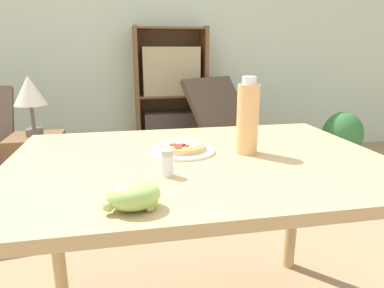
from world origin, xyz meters
TOP-DOWN VIEW (x-y plane):
  - wall_back at (0.00, 2.62)m, footprint 8.00×0.05m
  - dining_table at (0.07, 0.01)m, footprint 1.29×0.91m
  - pizza_on_plate at (0.03, 0.09)m, footprint 0.23×0.23m
  - grape_bunch at (-0.16, -0.34)m, footprint 0.13×0.11m
  - drink_bottle at (0.25, 0.04)m, footprint 0.08×0.08m
  - salt_shaker at (-0.06, -0.14)m, footprint 0.04×0.04m
  - lounge_chair_far at (0.77, 1.85)m, footprint 0.88×0.97m
  - bookshelf at (0.29, 2.44)m, footprint 0.73×0.32m
  - side_table at (-0.79, 1.31)m, footprint 0.34×0.34m
  - table_lamp at (-0.79, 1.31)m, footprint 0.21×0.21m
  - potted_plant_floor at (1.75, 1.62)m, footprint 0.38×0.32m

SIDE VIEW (x-z plane):
  - lounge_chair_far at x=0.77m, z-range -0.15..0.73m
  - side_table at x=-0.79m, z-range 0.00..0.58m
  - potted_plant_floor at x=1.75m, z-range 0.00..0.60m
  - bookshelf at x=0.29m, z-range -0.06..1.30m
  - dining_table at x=0.07m, z-range 0.29..1.07m
  - pizza_on_plate at x=0.03m, z-range 0.77..0.81m
  - grape_bunch at x=-0.16m, z-range 0.78..0.85m
  - salt_shaker at x=-0.06m, z-range 0.78..0.86m
  - table_lamp at x=-0.79m, z-range 0.66..1.06m
  - drink_bottle at x=0.25m, z-range 0.77..1.04m
  - wall_back at x=0.00m, z-range 0.00..2.60m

